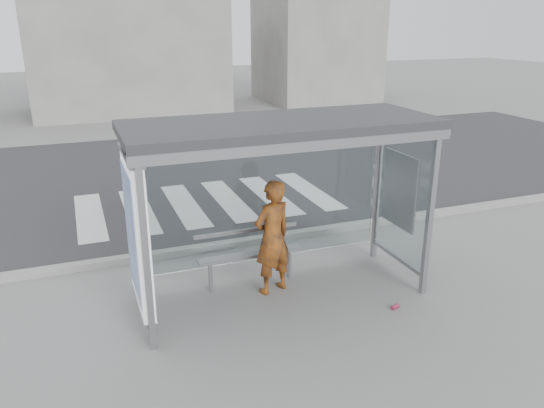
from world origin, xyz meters
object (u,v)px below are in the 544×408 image
Objects in this scene: person at (272,237)px; bus_shelter at (255,168)px; soda_can at (395,307)px; bench at (250,253)px.

bus_shelter is at bearing 0.52° from person.
soda_can is (1.43, -1.13, -0.84)m from person.
person is 14.04× the size of soda_can.
bus_shelter reaches higher than soda_can.
person is 1.06× the size of bench.
bus_shelter is 2.43× the size of person.
person is at bearing 141.77° from soda_can.
soda_can is at bearing -30.77° from bus_shelter.
person is 2.01m from soda_can.
bench reaches higher than soda_can.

